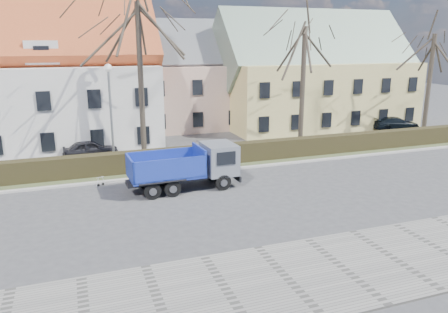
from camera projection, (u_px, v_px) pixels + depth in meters
name	position (u px, v px, depth m)	size (l,w,h in m)	color
ground	(211.00, 199.00, 22.75)	(120.00, 120.00, 0.00)	#404042
sidewalk_near	(287.00, 279.00, 15.00)	(80.00, 5.00, 0.08)	gray
curb_far	(188.00, 173.00, 26.92)	(80.00, 0.30, 0.12)	#ACA8A2
grass_strip	(181.00, 167.00, 28.38)	(80.00, 3.00, 0.10)	#3F4A2A
hedge	(182.00, 159.00, 28.04)	(60.00, 0.90, 1.30)	black
building_pink	(185.00, 84.00, 41.23)	(10.80, 8.80, 8.00)	tan
building_yellow	(313.00, 81.00, 42.33)	(18.80, 10.80, 8.50)	#D3C374
tree_1	(140.00, 67.00, 28.21)	(9.20, 9.20, 12.65)	#342D24
tree_2	(303.00, 75.00, 32.32)	(8.00, 8.00, 11.00)	#342D24
tree_3	(430.00, 75.00, 36.30)	(7.60, 7.60, 10.45)	#342D24
dump_truck	(180.00, 168.00, 23.85)	(6.25, 2.32, 2.50)	navy
streetlight	(111.00, 118.00, 26.90)	(0.53, 0.53, 6.73)	gray
cart_frame	(97.00, 181.00, 24.60)	(0.64, 0.37, 0.59)	silver
parked_car_a	(91.00, 149.00, 30.58)	(1.50, 3.73, 1.27)	black
parked_car_b	(396.00, 124.00, 39.97)	(1.74, 4.27, 1.24)	black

